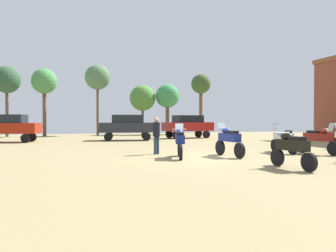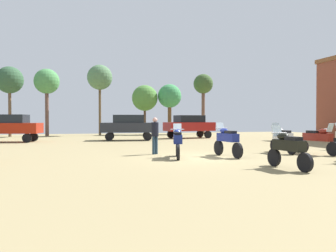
{
  "view_description": "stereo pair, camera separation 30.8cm",
  "coord_description": "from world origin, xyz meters",
  "px_view_note": "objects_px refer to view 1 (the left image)",
  "views": [
    {
      "loc": [
        -5.26,
        -13.82,
        1.68
      ],
      "look_at": [
        0.42,
        6.32,
        1.26
      ],
      "focal_mm": 36.37,
      "sensor_mm": 36.0,
      "label": 1
    },
    {
      "loc": [
        -4.96,
        -13.9,
        1.68
      ],
      "look_at": [
        0.42,
        6.32,
        1.26
      ],
      "focal_mm": 36.37,
      "sensor_mm": 36.0,
      "label": 2
    }
  ],
  "objects_px": {
    "motorcycle_9": "(292,148)",
    "tree_4": "(201,86)",
    "car_2": "(8,126)",
    "car_3": "(127,125)",
    "tree_1": "(7,80)",
    "tree_3": "(98,78)",
    "tree_6": "(44,82)",
    "motorcycle_2": "(229,140)",
    "motorcycle_1": "(180,141)",
    "car_1": "(188,125)",
    "motorcycle_5": "(318,139)",
    "motorcycle_8": "(283,138)",
    "person_1": "(156,133)",
    "tree_7": "(143,98)",
    "tree_5": "(167,97)"
  },
  "relations": [
    {
      "from": "motorcycle_9",
      "to": "tree_4",
      "type": "relative_size",
      "value": 0.31
    },
    {
      "from": "car_2",
      "to": "car_3",
      "type": "height_order",
      "value": "same"
    },
    {
      "from": "car_2",
      "to": "tree_1",
      "type": "relative_size",
      "value": 0.69
    },
    {
      "from": "tree_3",
      "to": "tree_6",
      "type": "relative_size",
      "value": 1.11
    },
    {
      "from": "car_2",
      "to": "tree_3",
      "type": "height_order",
      "value": "tree_3"
    },
    {
      "from": "motorcycle_2",
      "to": "tree_3",
      "type": "xyz_separation_m",
      "value": [
        -4.18,
        22.06,
        5.2
      ]
    },
    {
      "from": "tree_6",
      "to": "motorcycle_1",
      "type": "bearing_deg",
      "value": -71.54
    },
    {
      "from": "car_1",
      "to": "tree_6",
      "type": "xyz_separation_m",
      "value": [
        -12.36,
        6.69,
        4.06
      ]
    },
    {
      "from": "motorcycle_5",
      "to": "tree_4",
      "type": "bearing_deg",
      "value": -112.95
    },
    {
      "from": "motorcycle_8",
      "to": "car_3",
      "type": "relative_size",
      "value": 0.47
    },
    {
      "from": "car_1",
      "to": "person_1",
      "type": "height_order",
      "value": "car_1"
    },
    {
      "from": "motorcycle_9",
      "to": "person_1",
      "type": "xyz_separation_m",
      "value": [
        -3.25,
        5.8,
        0.31
      ]
    },
    {
      "from": "tree_4",
      "to": "tree_7",
      "type": "bearing_deg",
      "value": -179.45
    },
    {
      "from": "motorcycle_5",
      "to": "tree_1",
      "type": "height_order",
      "value": "tree_1"
    },
    {
      "from": "motorcycle_2",
      "to": "car_1",
      "type": "xyz_separation_m",
      "value": [
        3.05,
        14.45,
        0.43
      ]
    },
    {
      "from": "car_2",
      "to": "tree_6",
      "type": "bearing_deg",
      "value": -1.9
    },
    {
      "from": "tree_3",
      "to": "tree_4",
      "type": "height_order",
      "value": "tree_3"
    },
    {
      "from": "motorcycle_2",
      "to": "tree_5",
      "type": "xyz_separation_m",
      "value": [
        3.28,
        21.91,
        3.37
      ]
    },
    {
      "from": "motorcycle_5",
      "to": "person_1",
      "type": "height_order",
      "value": "person_1"
    },
    {
      "from": "car_2",
      "to": "tree_5",
      "type": "xyz_separation_m",
      "value": [
        14.48,
        8.96,
        2.94
      ]
    },
    {
      "from": "motorcycle_5",
      "to": "tree_1",
      "type": "relative_size",
      "value": 0.34
    },
    {
      "from": "person_1",
      "to": "car_1",
      "type": "bearing_deg",
      "value": -145.8
    },
    {
      "from": "motorcycle_5",
      "to": "motorcycle_9",
      "type": "relative_size",
      "value": 1.06
    },
    {
      "from": "motorcycle_5",
      "to": "car_1",
      "type": "bearing_deg",
      "value": -100.02
    },
    {
      "from": "car_2",
      "to": "tree_1",
      "type": "height_order",
      "value": "tree_1"
    },
    {
      "from": "car_2",
      "to": "tree_5",
      "type": "distance_m",
      "value": 17.28
    },
    {
      "from": "motorcycle_2",
      "to": "tree_1",
      "type": "height_order",
      "value": "tree_1"
    },
    {
      "from": "motorcycle_1",
      "to": "tree_4",
      "type": "distance_m",
      "value": 24.96
    },
    {
      "from": "motorcycle_9",
      "to": "car_2",
      "type": "relative_size",
      "value": 0.46
    },
    {
      "from": "motorcycle_5",
      "to": "tree_1",
      "type": "distance_m",
      "value": 27.79
    },
    {
      "from": "motorcycle_8",
      "to": "tree_4",
      "type": "relative_size",
      "value": 0.31
    },
    {
      "from": "car_3",
      "to": "tree_3",
      "type": "bearing_deg",
      "value": 18.32
    },
    {
      "from": "car_1",
      "to": "car_3",
      "type": "xyz_separation_m",
      "value": [
        -5.6,
        -1.67,
        0.0
      ]
    },
    {
      "from": "motorcycle_5",
      "to": "person_1",
      "type": "distance_m",
      "value": 7.67
    },
    {
      "from": "motorcycle_2",
      "to": "car_1",
      "type": "relative_size",
      "value": 0.49
    },
    {
      "from": "motorcycle_8",
      "to": "tree_3",
      "type": "distance_m",
      "value": 23.16
    },
    {
      "from": "tree_1",
      "to": "tree_4",
      "type": "xyz_separation_m",
      "value": [
        20.07,
        1.45,
        0.17
      ]
    },
    {
      "from": "motorcycle_8",
      "to": "tree_7",
      "type": "bearing_deg",
      "value": 97.78
    },
    {
      "from": "motorcycle_1",
      "to": "tree_5",
      "type": "xyz_separation_m",
      "value": [
        5.56,
        21.84,
        3.39
      ]
    },
    {
      "from": "motorcycle_8",
      "to": "tree_3",
      "type": "bearing_deg",
      "value": 110.18
    },
    {
      "from": "tree_5",
      "to": "tree_7",
      "type": "xyz_separation_m",
      "value": [
        -2.64,
        0.59,
        -0.17
      ]
    },
    {
      "from": "motorcycle_8",
      "to": "motorcycle_2",
      "type": "bearing_deg",
      "value": -166.14
    },
    {
      "from": "motorcycle_5",
      "to": "tree_3",
      "type": "relative_size",
      "value": 0.31
    },
    {
      "from": "motorcycle_2",
      "to": "motorcycle_1",
      "type": "bearing_deg",
      "value": 171.09
    },
    {
      "from": "car_1",
      "to": "tree_6",
      "type": "height_order",
      "value": "tree_6"
    },
    {
      "from": "tree_3",
      "to": "car_1",
      "type": "bearing_deg",
      "value": -46.45
    },
    {
      "from": "tree_6",
      "to": "tree_3",
      "type": "bearing_deg",
      "value": 10.12
    },
    {
      "from": "tree_5",
      "to": "person_1",
      "type": "bearing_deg",
      "value": -107.05
    },
    {
      "from": "car_1",
      "to": "tree_3",
      "type": "xyz_separation_m",
      "value": [
        -7.23,
        7.61,
        4.77
      ]
    },
    {
      "from": "tree_6",
      "to": "person_1",
      "type": "bearing_deg",
      "value": -71.58
    }
  ]
}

